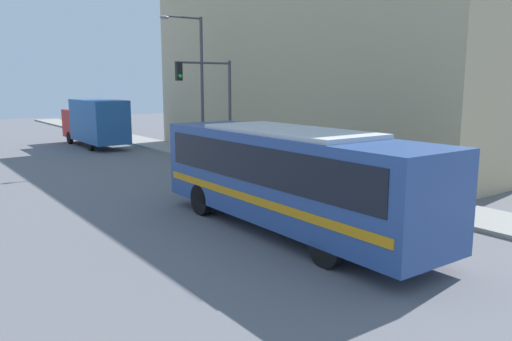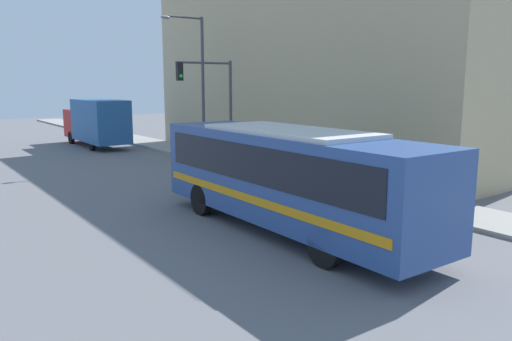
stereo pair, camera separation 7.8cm
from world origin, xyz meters
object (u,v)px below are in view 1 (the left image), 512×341
at_px(street_lamp, 197,76).
at_px(pedestrian_near_corner, 253,148).
at_px(delivery_truck, 95,121).
at_px(city_bus, 288,172).
at_px(traffic_light_pole, 212,94).
at_px(parking_meter, 257,153).
at_px(fire_hydrant, 341,182).

height_order(street_lamp, pedestrian_near_corner, street_lamp).
bearing_deg(street_lamp, delivery_truck, 106.97).
bearing_deg(street_lamp, pedestrian_near_corner, -80.96).
height_order(city_bus, traffic_light_pole, traffic_light_pole).
xyz_separation_m(traffic_light_pole, pedestrian_near_corner, (1.59, -1.40, -2.82)).
bearing_deg(parking_meter, fire_hydrant, -90.00).
bearing_deg(city_bus, pedestrian_near_corner, 59.92).
bearing_deg(parking_meter, city_bus, -121.13).
relative_size(traffic_light_pole, pedestrian_near_corner, 3.03).
bearing_deg(pedestrian_near_corner, city_bus, -120.54).
relative_size(parking_meter, pedestrian_near_corner, 0.73).
height_order(fire_hydrant, traffic_light_pole, traffic_light_pole).
distance_m(traffic_light_pole, parking_meter, 4.04).
distance_m(city_bus, delivery_truck, 23.99).
relative_size(street_lamp, pedestrian_near_corner, 4.43).
relative_size(delivery_truck, pedestrian_near_corner, 4.45).
distance_m(fire_hydrant, traffic_light_pole, 9.19).
bearing_deg(pedestrian_near_corner, traffic_light_pole, 138.72).
bearing_deg(delivery_truck, pedestrian_near_corner, -75.52).
bearing_deg(street_lamp, parking_meter, -89.32).
height_order(city_bus, parking_meter, city_bus).
bearing_deg(city_bus, delivery_truck, 85.17).
distance_m(traffic_light_pole, street_lamp, 3.35).
xyz_separation_m(delivery_truck, fire_hydrant, (2.97, -21.10, -1.30)).
height_order(city_bus, fire_hydrant, city_bus).
distance_m(fire_hydrant, pedestrian_near_corner, 7.14).
bearing_deg(street_lamp, traffic_light_pole, -105.94).
relative_size(delivery_truck, traffic_light_pole, 1.47).
bearing_deg(fire_hydrant, pedestrian_near_corner, 84.80).
xyz_separation_m(traffic_light_pole, parking_meter, (0.95, -2.70, -2.85)).
xyz_separation_m(parking_meter, street_lamp, (-0.07, 5.78, 3.82)).
xyz_separation_m(delivery_truck, traffic_light_pole, (2.02, -12.61, 2.10)).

